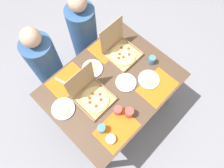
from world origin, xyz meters
TOP-DOWN VIEW (x-y plane):
  - ground_plane at (0.00, 0.00)m, footprint 6.00×6.00m
  - dining_table at (0.00, 0.00)m, footprint 1.26×0.97m
  - placemat_near_left at (-0.28, -0.34)m, footprint 0.36×0.26m
  - placemat_near_right at (0.28, -0.34)m, footprint 0.36×0.26m
  - placemat_far_left at (-0.28, 0.34)m, footprint 0.36×0.26m
  - placemat_far_right at (0.28, 0.34)m, footprint 0.36×0.26m
  - pizza_box_corner_right at (-0.23, 0.04)m, footprint 0.30×0.32m
  - pizza_box_edge_far at (0.31, 0.18)m, footprint 0.30×0.33m
  - plate_far_right at (-0.49, 0.14)m, footprint 0.21×0.21m
  - plate_near_left at (0.28, -0.23)m, footprint 0.21×0.21m
  - plate_middle at (-0.02, 0.26)m, footprint 0.21×0.21m
  - plate_near_right at (0.10, -0.09)m, footprint 0.20×0.20m
  - cup_clear_right at (-0.11, -0.32)m, footprint 0.08×0.08m
  - cup_red at (-0.16, -0.23)m, footprint 0.07×0.07m
  - cup_spare at (-0.38, -0.25)m, footprint 0.07×0.07m
  - cup_clear_left at (0.45, -0.11)m, footprint 0.07×0.07m
  - condiment_bowl at (-0.38, -0.36)m, footprint 0.09×0.09m
  - knife_by_far_right at (-0.32, 0.34)m, footprint 0.08×0.21m
  - diner_left_seat at (-0.28, 0.75)m, footprint 0.32×0.32m
  - diner_right_seat at (0.28, 0.75)m, footprint 0.32×0.32m

SIDE VIEW (x-z plane):
  - ground_plane at x=0.00m, z-range 0.00..0.00m
  - diner_left_seat at x=-0.28m, z-range -0.06..1.09m
  - diner_right_seat at x=0.28m, z-range -0.06..1.10m
  - dining_table at x=0.00m, z-range 0.25..1.00m
  - placemat_near_left at x=-0.28m, z-range 0.74..0.74m
  - placemat_near_right at x=0.28m, z-range 0.74..0.74m
  - placemat_far_left at x=-0.28m, z-range 0.74..0.74m
  - placemat_far_right at x=0.28m, z-range 0.74..0.74m
  - knife_by_far_right at x=-0.32m, z-range 0.74..0.75m
  - plate_near_right at x=0.10m, z-range 0.74..0.76m
  - plate_far_right at x=-0.49m, z-range 0.74..0.77m
  - plate_near_left at x=0.28m, z-range 0.74..0.77m
  - plate_middle at x=-0.02m, z-range 0.74..0.77m
  - condiment_bowl at x=-0.38m, z-range 0.74..0.78m
  - cup_red at x=-0.16m, z-range 0.74..0.83m
  - cup_clear_left at x=0.45m, z-range 0.74..0.83m
  - cup_spare at x=-0.38m, z-range 0.74..0.84m
  - pizza_box_edge_far at x=0.31m, z-range 0.62..0.96m
  - pizza_box_corner_right at x=-0.23m, z-range 0.62..0.96m
  - cup_clear_right at x=-0.11m, z-range 0.74..0.85m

